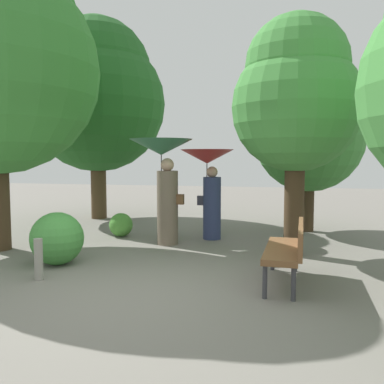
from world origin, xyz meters
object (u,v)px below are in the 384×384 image
Objects in this scene: park_bench at (288,247)px; tree_mid_left at (97,94)px; person_left at (164,168)px; path_marker_post at (39,259)px; tree_mid_right at (296,95)px; person_right at (209,174)px; tree_far_back at (309,129)px.

tree_mid_left is at bearing -132.09° from park_bench.
person_left reaches higher than path_marker_post.
tree_mid_right is 4.93m from path_marker_post.
path_marker_post is at bearing -78.22° from park_bench.
person_left is at bearing -129.63° from park_bench.
tree_mid_right reaches higher than path_marker_post.
park_bench is (2.43, -2.16, -1.01)m from person_left.
path_marker_post is at bearing 157.03° from person_right.
tree_far_back is at bearing -49.11° from person_left.
person_left is at bearing 171.49° from tree_mid_right.
path_marker_post is (-1.00, -2.75, -1.23)m from person_left.
tree_far_back is (0.35, 2.52, -0.42)m from tree_mid_right.
person_right is at bearing 62.87° from path_marker_post.
path_marker_post is at bearing -146.04° from tree_mid_right.
person_left is 3.56× the size of path_marker_post.
tree_mid_left is at bearing 62.45° from person_right.
person_right is 0.50× the size of tree_far_back.
person_left is 1.10× the size of person_right.
person_right is 1.25× the size of park_bench.
path_marker_post is at bearing -72.06° from tree_mid_left.
person_left reaches higher than park_bench.
tree_mid_left reaches higher than path_marker_post.
person_left is 3.17m from path_marker_post.
tree_mid_right is (0.09, 1.78, 2.29)m from park_bench.
tree_far_back is at bearing 51.62° from path_marker_post.
tree_mid_right is 7.11× the size of path_marker_post.
tree_mid_left is (-5.28, 5.12, 3.01)m from park_bench.
park_bench is 0.27× the size of tree_mid_left.
park_bench is at bearing -127.48° from person_left.
tree_mid_left reaches higher than person_left.
tree_mid_right is 1.10× the size of tree_far_back.
person_left is 0.55× the size of tree_far_back.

